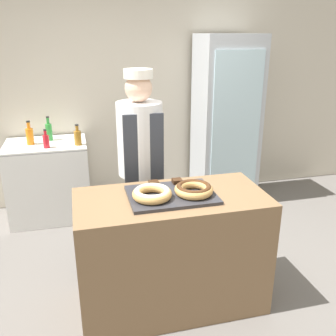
{
  "coord_description": "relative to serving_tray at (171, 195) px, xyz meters",
  "views": [
    {
      "loc": [
        -0.62,
        -2.35,
        2.0
      ],
      "look_at": [
        0.0,
        0.1,
        1.08
      ],
      "focal_mm": 40.0,
      "sensor_mm": 36.0,
      "label": 1
    }
  ],
  "objects": [
    {
      "name": "serving_tray",
      "position": [
        0.0,
        0.0,
        0.0
      ],
      "size": [
        0.61,
        0.45,
        0.02
      ],
      "color": "#2D2D33",
      "rests_on": "display_counter"
    },
    {
      "name": "donut_chocolate_glaze",
      "position": [
        0.15,
        -0.05,
        0.05
      ],
      "size": [
        0.27,
        0.27,
        0.07
      ],
      "color": "tan",
      "rests_on": "serving_tray"
    },
    {
      "name": "brownie_back_right",
      "position": [
        0.09,
        0.18,
        0.03
      ],
      "size": [
        0.07,
        0.07,
        0.03
      ],
      "color": "#382111",
      "rests_on": "serving_tray"
    },
    {
      "name": "baker_person",
      "position": [
        -0.1,
        0.68,
        -0.0
      ],
      "size": [
        0.39,
        0.39,
        1.72
      ],
      "color": "#4C4C51",
      "rests_on": "ground_plane"
    },
    {
      "name": "bottle_orange",
      "position": [
        -1.1,
        1.74,
        0.06
      ],
      "size": [
        0.08,
        0.08,
        0.25
      ],
      "color": "orange",
      "rests_on": "chest_freezer"
    },
    {
      "name": "donut_light_glaze",
      "position": [
        -0.15,
        -0.05,
        0.05
      ],
      "size": [
        0.27,
        0.27,
        0.07
      ],
      "color": "tan",
      "rests_on": "serving_tray"
    },
    {
      "name": "ground_plane",
      "position": [
        0.0,
        0.0,
        -0.91
      ],
      "size": [
        14.0,
        14.0,
        0.0
      ],
      "primitive_type": "plane",
      "color": "#66605B"
    },
    {
      "name": "wall_back",
      "position": [
        0.0,
        2.13,
        0.44
      ],
      "size": [
        8.0,
        0.06,
        2.7
      ],
      "color": "beige",
      "rests_on": "ground_plane"
    },
    {
      "name": "bottle_amber",
      "position": [
        -0.61,
        1.59,
        0.04
      ],
      "size": [
        0.07,
        0.07,
        0.22
      ],
      "color": "#99661E",
      "rests_on": "chest_freezer"
    },
    {
      "name": "beverage_fridge",
      "position": [
        1.13,
        1.74,
        0.08
      ],
      "size": [
        0.7,
        0.6,
        1.99
      ],
      "color": "#ADB2B7",
      "rests_on": "ground_plane"
    },
    {
      "name": "brownie_back_left",
      "position": [
        -0.09,
        0.18,
        0.03
      ],
      "size": [
        0.07,
        0.07,
        0.03
      ],
      "color": "#382111",
      "rests_on": "serving_tray"
    },
    {
      "name": "chest_freezer",
      "position": [
        -0.96,
        1.75,
        -0.47
      ],
      "size": [
        0.86,
        0.64,
        0.87
      ],
      "color": "white",
      "rests_on": "ground_plane"
    },
    {
      "name": "display_counter",
      "position": [
        0.0,
        0.0,
        -0.46
      ],
      "size": [
        1.37,
        0.67,
        0.9
      ],
      "color": "brown",
      "rests_on": "ground_plane"
    },
    {
      "name": "bottle_red",
      "position": [
        -0.93,
        1.57,
        0.03
      ],
      "size": [
        0.06,
        0.06,
        0.2
      ],
      "color": "red",
      "rests_on": "chest_freezer"
    },
    {
      "name": "bottle_green",
      "position": [
        -0.91,
        1.86,
        0.06
      ],
      "size": [
        0.07,
        0.07,
        0.27
      ],
      "color": "#2D8C38",
      "rests_on": "chest_freezer"
    }
  ]
}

